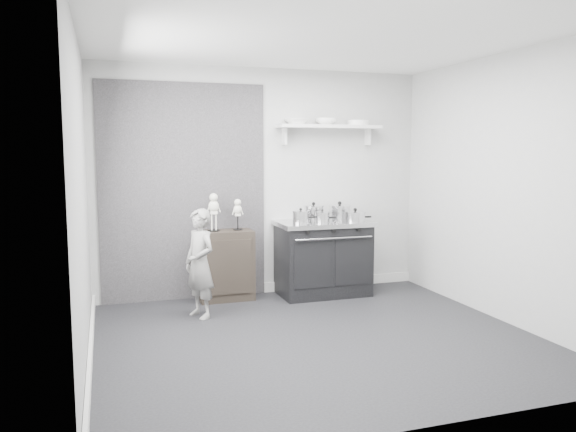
% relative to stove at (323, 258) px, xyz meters
% --- Properties ---
extents(ground, '(4.00, 4.00, 0.00)m').
position_rel_stove_xyz_m(ground, '(-0.65, -1.48, -0.45)').
color(ground, black).
rests_on(ground, ground).
extents(room_shell, '(4.02, 3.62, 2.71)m').
position_rel_stove_xyz_m(room_shell, '(-0.74, -1.33, 1.19)').
color(room_shell, '#A0A09E').
rests_on(room_shell, ground).
extents(wall_shelf, '(1.30, 0.26, 0.24)m').
position_rel_stove_xyz_m(wall_shelf, '(0.15, 0.20, 1.56)').
color(wall_shelf, silver).
rests_on(wall_shelf, room_shell).
extents(stove, '(1.11, 0.69, 0.89)m').
position_rel_stove_xyz_m(stove, '(0.00, 0.00, 0.00)').
color(stove, black).
rests_on(stove, ground).
extents(side_cabinet, '(0.62, 0.36, 0.81)m').
position_rel_stove_xyz_m(side_cabinet, '(-1.16, 0.13, -0.04)').
color(side_cabinet, black).
rests_on(side_cabinet, ground).
extents(child, '(0.43, 0.49, 1.14)m').
position_rel_stove_xyz_m(child, '(-1.56, -0.48, 0.12)').
color(child, slate).
rests_on(child, ground).
extents(pot_front_left, '(0.28, 0.19, 0.18)m').
position_rel_stove_xyz_m(pot_front_left, '(-0.32, -0.10, 0.52)').
color(pot_front_left, silver).
rests_on(pot_front_left, stove).
extents(pot_back_left, '(0.33, 0.24, 0.22)m').
position_rel_stove_xyz_m(pot_back_left, '(-0.09, 0.10, 0.53)').
color(pot_back_left, silver).
rests_on(pot_back_left, stove).
extents(pot_back_right, '(0.36, 0.27, 0.22)m').
position_rel_stove_xyz_m(pot_back_right, '(0.27, 0.13, 0.53)').
color(pot_back_right, silver).
rests_on(pot_back_right, stove).
extents(pot_front_right, '(0.33, 0.24, 0.17)m').
position_rel_stove_xyz_m(pot_front_right, '(0.33, -0.19, 0.51)').
color(pot_front_right, silver).
rests_on(pot_front_right, stove).
extents(pot_front_center, '(0.26, 0.17, 0.16)m').
position_rel_stove_xyz_m(pot_front_center, '(-0.07, -0.15, 0.51)').
color(pot_front_center, silver).
rests_on(pot_front_center, stove).
extents(skeleton_full, '(0.14, 0.09, 0.50)m').
position_rel_stove_xyz_m(skeleton_full, '(-1.29, 0.13, 0.61)').
color(skeleton_full, silver).
rests_on(skeleton_full, side_cabinet).
extents(skeleton_torso, '(0.12, 0.07, 0.42)m').
position_rel_stove_xyz_m(skeleton_torso, '(-1.01, 0.13, 0.57)').
color(skeleton_torso, silver).
rests_on(skeleton_torso, side_cabinet).
extents(bowl_large, '(0.28, 0.28, 0.07)m').
position_rel_stove_xyz_m(bowl_large, '(-0.27, 0.19, 1.62)').
color(bowl_large, white).
rests_on(bowl_large, wall_shelf).
extents(bowl_small, '(0.25, 0.25, 0.08)m').
position_rel_stove_xyz_m(bowl_small, '(0.10, 0.19, 1.63)').
color(bowl_small, white).
rests_on(bowl_small, wall_shelf).
extents(plate_stack, '(0.26, 0.26, 0.06)m').
position_rel_stove_xyz_m(plate_stack, '(0.53, 0.19, 1.62)').
color(plate_stack, white).
rests_on(plate_stack, wall_shelf).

